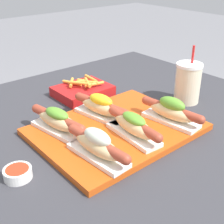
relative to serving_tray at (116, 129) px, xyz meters
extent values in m
cube|color=#333338|center=(0.04, 0.09, -0.38)|extent=(1.18, 1.00, 0.74)
cube|color=#CC4C14|center=(0.00, 0.00, 0.00)|extent=(0.46, 0.35, 0.02)
cube|color=white|center=(-0.14, -0.09, 0.02)|extent=(0.07, 0.18, 0.01)
ellipsoid|color=#E5C184|center=(-0.14, -0.09, 0.04)|extent=(0.06, 0.16, 0.04)
cylinder|color=#9E3D28|center=(-0.14, -0.09, 0.05)|extent=(0.04, 0.19, 0.03)
sphere|color=#9E3D28|center=(-0.13, -0.18, 0.05)|extent=(0.03, 0.03, 0.03)
sphere|color=#9E3D28|center=(-0.14, 0.01, 0.05)|extent=(0.03, 0.03, 0.03)
ellipsoid|color=silver|center=(-0.14, -0.09, 0.07)|extent=(0.05, 0.09, 0.04)
cube|color=white|center=(0.00, -0.07, 0.02)|extent=(0.07, 0.18, 0.01)
ellipsoid|color=#E5C184|center=(0.00, -0.07, 0.04)|extent=(0.06, 0.16, 0.04)
cylinder|color=#9E3D28|center=(0.00, -0.07, 0.05)|extent=(0.04, 0.19, 0.03)
sphere|color=#9E3D28|center=(-0.01, -0.17, 0.05)|extent=(0.03, 0.03, 0.03)
sphere|color=#9E3D28|center=(0.01, 0.02, 0.05)|extent=(0.03, 0.03, 0.03)
ellipsoid|color=#5B992D|center=(0.00, -0.07, 0.06)|extent=(0.05, 0.09, 0.03)
cube|color=white|center=(0.14, -0.08, 0.02)|extent=(0.08, 0.18, 0.01)
ellipsoid|color=#E5C184|center=(0.14, -0.08, 0.04)|extent=(0.07, 0.16, 0.04)
cylinder|color=#9E3D28|center=(0.14, -0.08, 0.05)|extent=(0.05, 0.19, 0.03)
sphere|color=#9E3D28|center=(0.15, -0.18, 0.05)|extent=(0.03, 0.03, 0.03)
sphere|color=#9E3D28|center=(0.13, 0.01, 0.05)|extent=(0.03, 0.03, 0.03)
ellipsoid|color=#5B992D|center=(0.14, -0.08, 0.07)|extent=(0.05, 0.09, 0.04)
cube|color=white|center=(-0.14, 0.09, 0.02)|extent=(0.09, 0.18, 0.01)
ellipsoid|color=#E5C184|center=(-0.14, 0.09, 0.04)|extent=(0.07, 0.16, 0.04)
cylinder|color=#9E3D28|center=(-0.14, 0.09, 0.05)|extent=(0.06, 0.19, 0.03)
sphere|color=#9E3D28|center=(-0.13, -0.01, 0.05)|extent=(0.03, 0.03, 0.03)
sphere|color=#9E3D28|center=(-0.16, 0.18, 0.05)|extent=(0.03, 0.03, 0.03)
ellipsoid|color=#5B992D|center=(-0.14, 0.09, 0.07)|extent=(0.05, 0.09, 0.03)
cube|color=white|center=(0.01, 0.08, 0.02)|extent=(0.09, 0.18, 0.01)
ellipsoid|color=#E5C184|center=(0.01, 0.08, 0.04)|extent=(0.07, 0.16, 0.04)
cylinder|color=#9E3D28|center=(0.01, 0.08, 0.05)|extent=(0.06, 0.19, 0.03)
sphere|color=#9E3D28|center=(0.02, -0.02, 0.05)|extent=(0.03, 0.03, 0.03)
sphere|color=#9E3D28|center=(-0.01, 0.17, 0.05)|extent=(0.03, 0.03, 0.03)
ellipsoid|color=yellow|center=(0.01, 0.08, 0.07)|extent=(0.05, 0.09, 0.03)
cylinder|color=white|center=(-0.31, -0.01, 0.00)|extent=(0.07, 0.07, 0.03)
cylinder|color=red|center=(-0.31, -0.01, 0.01)|extent=(0.05, 0.05, 0.01)
cylinder|color=beige|center=(0.33, 0.00, 0.06)|extent=(0.09, 0.09, 0.13)
cylinder|color=white|center=(0.33, 0.00, 0.13)|extent=(0.09, 0.09, 0.01)
cylinder|color=red|center=(0.34, 0.00, 0.16)|extent=(0.01, 0.01, 0.06)
cube|color=#B21919|center=(0.08, 0.28, 0.01)|extent=(0.19, 0.15, 0.03)
cylinder|color=gold|center=(0.06, 0.32, 0.04)|extent=(0.06, 0.07, 0.01)
cylinder|color=gold|center=(0.10, 0.27, 0.04)|extent=(0.05, 0.05, 0.01)
cylinder|color=gold|center=(0.11, 0.25, 0.04)|extent=(0.07, 0.03, 0.01)
cylinder|color=gold|center=(0.08, 0.32, 0.03)|extent=(0.08, 0.01, 0.01)
cylinder|color=gold|center=(0.07, 0.27, 0.05)|extent=(0.06, 0.07, 0.01)
cylinder|color=gold|center=(0.14, 0.31, 0.04)|extent=(0.02, 0.08, 0.01)
cylinder|color=gold|center=(0.06, 0.32, 0.03)|extent=(0.04, 0.08, 0.01)
cylinder|color=gold|center=(0.09, 0.26, 0.05)|extent=(0.04, 0.08, 0.01)
cylinder|color=gold|center=(0.11, 0.31, 0.03)|extent=(0.04, 0.07, 0.01)
camera|label=1|loc=(-0.52, -0.60, 0.46)|focal=50.00mm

